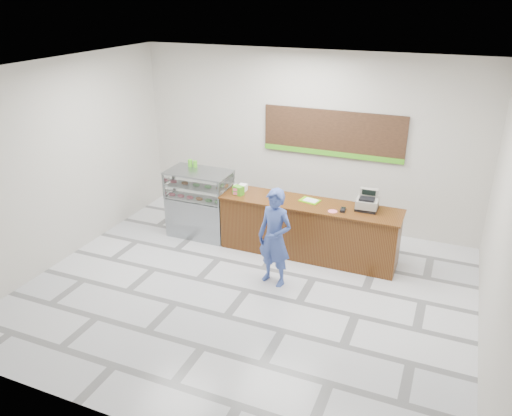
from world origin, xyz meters
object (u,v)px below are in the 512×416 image
at_px(display_case, 200,203).
at_px(serving_tray, 310,201).
at_px(sales_counter, 308,229).
at_px(cash_register, 367,202).
at_px(customer, 275,238).

distance_m(display_case, serving_tray, 2.23).
height_order(sales_counter, serving_tray, serving_tray).
relative_size(sales_counter, serving_tray, 8.45).
bearing_deg(sales_counter, cash_register, 7.60).
bearing_deg(sales_counter, customer, -101.69).
distance_m(sales_counter, customer, 1.19).
xyz_separation_m(display_case, cash_register, (3.21, 0.13, 0.48)).
distance_m(sales_counter, serving_tray, 0.53).
bearing_deg(serving_tray, customer, -88.18).
distance_m(cash_register, serving_tray, 1.02).
bearing_deg(cash_register, serving_tray, 179.45).
bearing_deg(customer, sales_counter, 91.62).
relative_size(cash_register, customer, 0.24).
bearing_deg(cash_register, customer, -136.64).
bearing_deg(serving_tray, display_case, -165.94).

